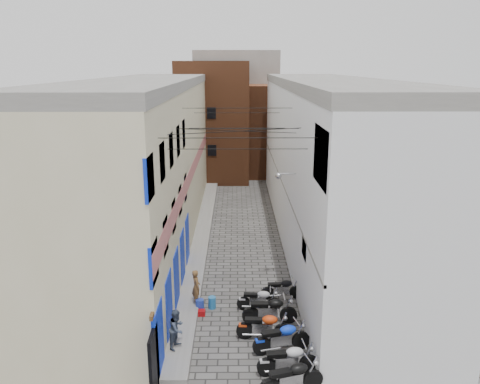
{
  "coord_description": "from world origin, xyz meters",
  "views": [
    {
      "loc": [
        -0.07,
        -12.47,
        9.7
      ],
      "look_at": [
        0.15,
        12.11,
        3.0
      ],
      "focal_mm": 35.0,
      "sensor_mm": 36.0,
      "label": 1
    }
  ],
  "objects_px": {
    "motorcycle_f": "(259,299)",
    "red_crate": "(201,313)",
    "motorcycle_d": "(264,325)",
    "water_jug_near": "(200,305)",
    "motorcycle_c": "(282,336)",
    "person_b": "(177,328)",
    "motorcycle_g": "(282,288)",
    "motorcycle_e": "(270,309)",
    "motorcycle_b": "(288,358)",
    "person_a": "(196,287)",
    "water_jug_far": "(212,303)",
    "motorcycle_a": "(292,376)"
  },
  "relations": [
    {
      "from": "motorcycle_f",
      "to": "red_crate",
      "type": "relative_size",
      "value": 5.12
    },
    {
      "from": "motorcycle_d",
      "to": "water_jug_near",
      "type": "distance_m",
      "value": 3.21
    },
    {
      "from": "motorcycle_c",
      "to": "person_b",
      "type": "distance_m",
      "value": 3.63
    },
    {
      "from": "motorcycle_f",
      "to": "motorcycle_g",
      "type": "bearing_deg",
      "value": 136.97
    },
    {
      "from": "motorcycle_e",
      "to": "motorcycle_b",
      "type": "bearing_deg",
      "value": 6.31
    },
    {
      "from": "motorcycle_b",
      "to": "red_crate",
      "type": "xyz_separation_m",
      "value": [
        -3.08,
        3.72,
        -0.48
      ]
    },
    {
      "from": "water_jug_near",
      "to": "motorcycle_f",
      "type": "bearing_deg",
      "value": 1.8
    },
    {
      "from": "person_a",
      "to": "water_jug_near",
      "type": "xyz_separation_m",
      "value": [
        0.15,
        -0.23,
        -0.72
      ]
    },
    {
      "from": "motorcycle_c",
      "to": "motorcycle_e",
      "type": "relative_size",
      "value": 0.98
    },
    {
      "from": "motorcycle_c",
      "to": "water_jug_near",
      "type": "distance_m",
      "value": 4.16
    },
    {
      "from": "motorcycle_f",
      "to": "motorcycle_e",
      "type": "bearing_deg",
      "value": 23.77
    },
    {
      "from": "motorcycle_d",
      "to": "water_jug_far",
      "type": "distance_m",
      "value": 3.05
    },
    {
      "from": "motorcycle_b",
      "to": "motorcycle_d",
      "type": "relative_size",
      "value": 1.0
    },
    {
      "from": "person_a",
      "to": "red_crate",
      "type": "distance_m",
      "value": 1.05
    },
    {
      "from": "motorcycle_a",
      "to": "water_jug_far",
      "type": "relative_size",
      "value": 4.17
    },
    {
      "from": "motorcycle_c",
      "to": "motorcycle_b",
      "type": "bearing_deg",
      "value": -9.92
    },
    {
      "from": "motorcycle_g",
      "to": "water_jug_near",
      "type": "xyz_separation_m",
      "value": [
        -3.43,
        -1.05,
        -0.25
      ]
    },
    {
      "from": "motorcycle_f",
      "to": "motorcycle_g",
      "type": "distance_m",
      "value": 1.42
    },
    {
      "from": "motorcycle_g",
      "to": "motorcycle_e",
      "type": "bearing_deg",
      "value": -22.51
    },
    {
      "from": "motorcycle_g",
      "to": "water_jug_far",
      "type": "relative_size",
      "value": 3.58
    },
    {
      "from": "person_b",
      "to": "water_jug_near",
      "type": "height_order",
      "value": "person_b"
    },
    {
      "from": "motorcycle_e",
      "to": "motorcycle_f",
      "type": "xyz_separation_m",
      "value": [
        -0.37,
        1.01,
        -0.1
      ]
    },
    {
      "from": "motorcycle_c",
      "to": "motorcycle_e",
      "type": "distance_m",
      "value": 1.9
    },
    {
      "from": "water_jug_far",
      "to": "red_crate",
      "type": "distance_m",
      "value": 0.73
    },
    {
      "from": "motorcycle_c",
      "to": "person_a",
      "type": "distance_m",
      "value": 4.43
    },
    {
      "from": "water_jug_far",
      "to": "red_crate",
      "type": "relative_size",
      "value": 1.41
    },
    {
      "from": "motorcycle_c",
      "to": "person_a",
      "type": "relative_size",
      "value": 1.44
    },
    {
      "from": "motorcycle_a",
      "to": "motorcycle_f",
      "type": "relative_size",
      "value": 1.15
    },
    {
      "from": "motorcycle_g",
      "to": "red_crate",
      "type": "relative_size",
      "value": 5.04
    },
    {
      "from": "motorcycle_f",
      "to": "motorcycle_d",
      "type": "bearing_deg",
      "value": 5.81
    },
    {
      "from": "water_jug_far",
      "to": "motorcycle_e",
      "type": "bearing_deg",
      "value": -27.57
    },
    {
      "from": "motorcycle_c",
      "to": "motorcycle_e",
      "type": "height_order",
      "value": "motorcycle_e"
    },
    {
      "from": "motorcycle_f",
      "to": "motorcycle_c",
      "type": "bearing_deg",
      "value": 16.37
    },
    {
      "from": "motorcycle_d",
      "to": "water_jug_far",
      "type": "bearing_deg",
      "value": -135.08
    },
    {
      "from": "motorcycle_c",
      "to": "red_crate",
      "type": "bearing_deg",
      "value": -143.65
    },
    {
      "from": "person_b",
      "to": "red_crate",
      "type": "xyz_separation_m",
      "value": [
        0.62,
        2.53,
        -0.84
      ]
    },
    {
      "from": "water_jug_far",
      "to": "motorcycle_g",
      "type": "bearing_deg",
      "value": 14.98
    },
    {
      "from": "water_jug_near",
      "to": "motorcycle_a",
      "type": "bearing_deg",
      "value": -57.43
    },
    {
      "from": "motorcycle_e",
      "to": "person_b",
      "type": "height_order",
      "value": "person_b"
    },
    {
      "from": "motorcycle_f",
      "to": "motorcycle_b",
      "type": "bearing_deg",
      "value": 13.79
    },
    {
      "from": "person_a",
      "to": "motorcycle_f",
      "type": "bearing_deg",
      "value": -111.75
    },
    {
      "from": "motorcycle_b",
      "to": "person_a",
      "type": "bearing_deg",
      "value": -148.34
    },
    {
      "from": "water_jug_near",
      "to": "water_jug_far",
      "type": "xyz_separation_m",
      "value": [
        0.48,
        0.26,
        -0.01
      ]
    },
    {
      "from": "motorcycle_a",
      "to": "red_crate",
      "type": "bearing_deg",
      "value": -162.41
    },
    {
      "from": "motorcycle_d",
      "to": "red_crate",
      "type": "relative_size",
      "value": 5.73
    },
    {
      "from": "motorcycle_b",
      "to": "red_crate",
      "type": "distance_m",
      "value": 4.86
    },
    {
      "from": "motorcycle_b",
      "to": "water_jug_far",
      "type": "relative_size",
      "value": 4.09
    },
    {
      "from": "motorcycle_f",
      "to": "person_a",
      "type": "bearing_deg",
      "value": -89.92
    },
    {
      "from": "motorcycle_e",
      "to": "water_jug_far",
      "type": "xyz_separation_m",
      "value": [
        -2.29,
        1.19,
        -0.37
      ]
    },
    {
      "from": "motorcycle_a",
      "to": "motorcycle_d",
      "type": "xyz_separation_m",
      "value": [
        -0.67,
        2.92,
        -0.01
      ]
    }
  ]
}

